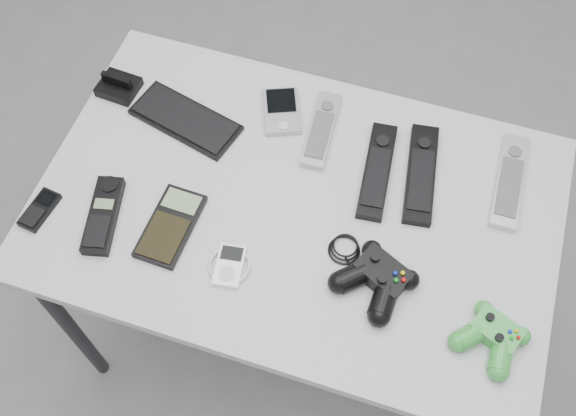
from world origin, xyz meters
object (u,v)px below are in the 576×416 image
(calculator, at_px, (170,226))
(controller_black, at_px, (378,278))
(pda, at_px, (282,111))
(remote_silver_b, at_px, (510,181))
(mp3_player, at_px, (229,266))
(remote_black_b, at_px, (421,173))
(controller_green, at_px, (493,336))
(desk, at_px, (297,219))
(mobile_phone, at_px, (39,210))
(remote_silver_a, at_px, (321,129))
(pda_keyboard, at_px, (185,119))
(cordless_handset, at_px, (103,215))
(remote_black_a, at_px, (377,170))

(calculator, bearing_deg, controller_black, 3.40)
(pda, xyz_separation_m, remote_silver_b, (0.50, -0.03, 0.00))
(remote_silver_b, relative_size, mp3_player, 2.64)
(remote_silver_b, bearing_deg, controller_black, -125.36)
(remote_black_b, distance_m, controller_green, 0.36)
(mp3_player, bearing_deg, remote_silver_b, 28.17)
(desk, relative_size, mobile_phone, 11.17)
(desk, height_order, mobile_phone, mobile_phone)
(remote_silver_a, distance_m, controller_black, 0.37)
(pda_keyboard, bearing_deg, desk, -8.63)
(pda, xyz_separation_m, controller_black, (0.30, -0.33, 0.01))
(remote_silver_a, bearing_deg, mobile_phone, -147.06)
(pda_keyboard, xyz_separation_m, controller_black, (0.49, -0.24, 0.02))
(calculator, height_order, mp3_player, calculator)
(desk, bearing_deg, pda, 115.78)
(pda_keyboard, bearing_deg, controller_black, -12.13)
(cordless_handset, bearing_deg, controller_black, -10.13)
(desk, height_order, remote_black_a, remote_black_a)
(pda_keyboard, relative_size, controller_black, 1.01)
(controller_green, bearing_deg, pda, 166.62)
(mobile_phone, relative_size, controller_green, 0.73)
(remote_silver_a, height_order, mobile_phone, remote_silver_a)
(pda_keyboard, distance_m, remote_silver_a, 0.30)
(calculator, bearing_deg, pda, 72.38)
(pda, xyz_separation_m, controller_green, (0.52, -0.37, 0.01))
(mobile_phone, bearing_deg, remote_black_b, 31.65)
(pda_keyboard, relative_size, remote_black_a, 1.03)
(remote_black_a, xyz_separation_m, controller_black, (0.06, -0.24, 0.01))
(controller_green, bearing_deg, pda_keyboard, -179.76)
(desk, xyz_separation_m, remote_black_a, (0.14, 0.12, 0.07))
(controller_black, bearing_deg, mobile_phone, -150.39)
(remote_silver_a, xyz_separation_m, remote_black_a, (0.14, -0.07, 0.00))
(mobile_phone, height_order, cordless_handset, cordless_handset)
(cordless_handset, xyz_separation_m, calculator, (0.13, 0.02, -0.00))
(pda, bearing_deg, remote_silver_a, -35.23)
(cordless_handset, distance_m, calculator, 0.14)
(remote_silver_a, xyz_separation_m, mp3_player, (-0.08, -0.36, -0.00))
(desk, distance_m, mobile_phone, 0.52)
(remote_black_a, xyz_separation_m, cordless_handset, (-0.49, -0.27, 0.00))
(mobile_phone, height_order, controller_black, controller_black)
(remote_black_b, bearing_deg, mobile_phone, -163.65)
(remote_silver_a, height_order, controller_black, controller_black)
(remote_silver_b, xyz_separation_m, cordless_handset, (-0.76, -0.33, 0.00))
(remote_silver_b, xyz_separation_m, mp3_player, (-0.48, -0.36, -0.00))
(remote_silver_a, bearing_deg, remote_silver_b, -4.90)
(remote_silver_a, bearing_deg, controller_black, -60.90)
(mobile_phone, bearing_deg, controller_black, 12.27)
(pda, bearing_deg, remote_silver_b, -25.55)
(cordless_handset, relative_size, controller_green, 1.32)
(calculator, distance_m, controller_black, 0.42)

